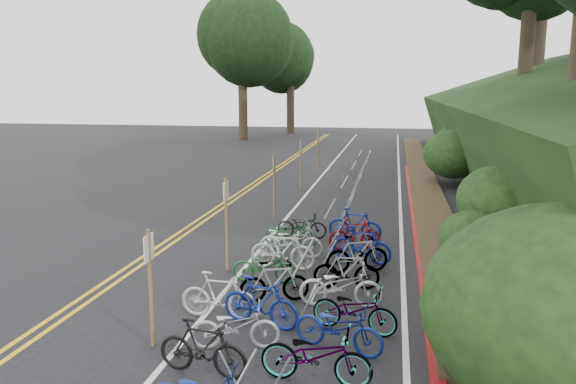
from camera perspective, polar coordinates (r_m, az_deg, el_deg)
ground at (r=11.11m, az=-17.05°, el=-15.51°), size 120.00×120.00×0.00m
road_markings at (r=19.92m, az=-1.85°, el=-3.37°), size 7.47×80.00×0.01m
red_curb at (r=21.32m, az=12.73°, el=-2.57°), size 0.25×28.00×0.10m
embankment at (r=29.05m, az=26.99°, el=5.01°), size 14.30×48.14×9.11m
bike_racks_rest at (r=22.20m, az=5.75°, el=0.28°), size 1.14×23.00×1.17m
signpost_near at (r=10.79m, az=-13.82°, el=-8.66°), size 0.08×0.40×2.26m
signposts_rest at (r=23.41m, az=0.13°, el=2.29°), size 0.08×18.40×2.50m
bike_front at (r=12.03m, az=-7.03°, el=-10.40°), size 0.59×1.73×1.02m
bike_valet at (r=12.43m, az=1.75°, el=-9.77°), size 3.26×13.60×1.07m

